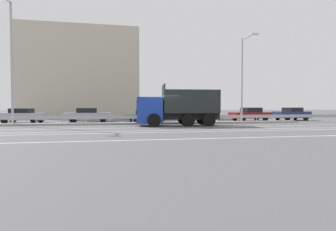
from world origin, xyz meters
name	(u,v)px	position (x,y,z in m)	size (l,w,h in m)	color
ground_plane	(161,126)	(0.00, 0.00, 0.00)	(320.00, 320.00, 0.00)	#565659
lane_strip_0	(183,127)	(1.43, -1.73, 0.00)	(51.04, 0.16, 0.01)	silver
lane_strip_1	(192,130)	(1.43, -4.23, 0.00)	(51.04, 0.16, 0.01)	silver
lane_strip_2	(198,132)	(1.43, -5.54, 0.00)	(51.04, 0.16, 0.01)	silver
lane_strip_3	(220,138)	(1.43, -9.10, 0.00)	(51.04, 0.16, 0.01)	silver
median_island	(157,123)	(0.00, 2.56, 0.09)	(28.07, 1.10, 0.18)	gray
median_guardrail	(155,117)	(0.00, 3.49, 0.57)	(51.04, 0.09, 0.78)	#9EA0A5
dump_truck	(168,111)	(0.59, 0.14, 1.23)	(6.98, 3.16, 3.38)	#19389E
median_road_sign	(217,110)	(5.82, 2.56, 1.25)	(0.72, 0.16, 2.37)	white
street_lamp_0	(11,58)	(-12.09, 2.58, 5.56)	(0.71, 1.83, 10.23)	#ADADB2
street_lamp_1	(243,75)	(8.34, 2.29, 4.61)	(0.70, 2.55, 8.19)	#ADADB2
parked_car_1	(23,116)	(-12.61, 6.70, 0.73)	(4.42, 2.19, 1.43)	#A3A3A8
parked_car_2	(88,115)	(-6.47, 6.75, 0.74)	(4.74, 2.10, 1.45)	#A3A3A8
parked_car_3	(146,116)	(-0.53, 6.48, 0.65)	(4.77, 2.08, 1.26)	#335B33
parked_car_4	(199,115)	(5.26, 6.48, 0.73)	(3.98, 1.87, 1.47)	black
parked_car_5	(250,114)	(11.41, 6.51, 0.76)	(4.74, 2.17, 1.51)	maroon
parked_car_6	(292,114)	(16.79, 6.62, 0.77)	(4.05, 2.14, 1.52)	navy
background_building_0	(82,74)	(-9.05, 23.10, 6.91)	(17.63, 8.24, 13.82)	beige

